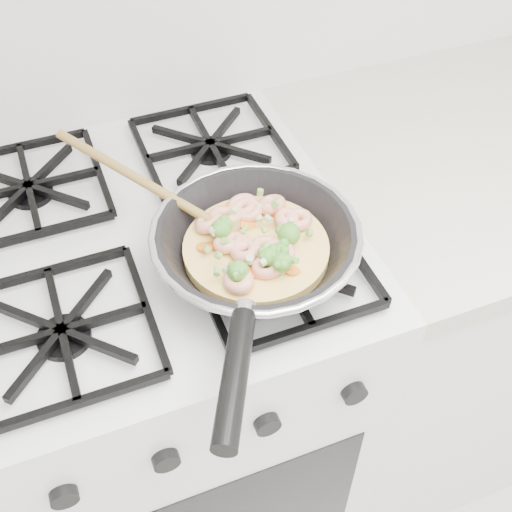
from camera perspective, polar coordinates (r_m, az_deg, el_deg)
name	(u,v)px	position (r m, az deg, el deg)	size (l,w,h in m)	color
stove	(175,390)	(1.33, -7.15, -11.59)	(0.60, 0.60, 0.92)	white
counter_right	(508,282)	(1.61, 21.28, -2.16)	(1.00, 0.60, 0.90)	white
skillet	(254,245)	(0.88, -0.14, 0.98)	(0.36, 0.55, 0.10)	black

